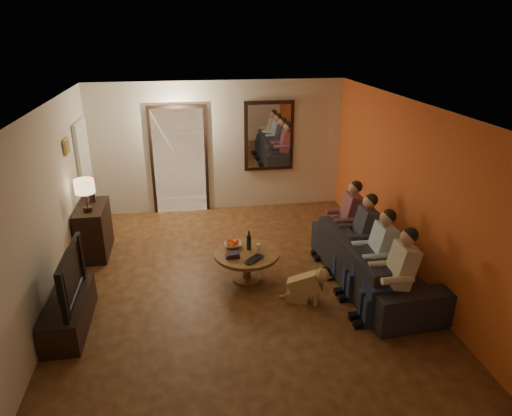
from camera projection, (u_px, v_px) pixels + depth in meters
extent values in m
cube|color=#461F13|center=(239.00, 282.00, 6.82)|extent=(5.00, 6.00, 0.01)
cube|color=white|center=(237.00, 106.00, 5.85)|extent=(5.00, 6.00, 0.01)
cube|color=beige|center=(219.00, 147.00, 9.08)|extent=(5.00, 0.02, 2.60)
cube|color=beige|center=(286.00, 335.00, 3.59)|extent=(5.00, 0.02, 2.60)
cube|color=beige|center=(49.00, 212.00, 5.96)|extent=(0.02, 6.00, 2.60)
cube|color=beige|center=(407.00, 191.00, 6.71)|extent=(0.02, 6.00, 2.60)
cube|color=#D35624|center=(406.00, 191.00, 6.71)|extent=(0.01, 6.00, 2.60)
cube|color=#FFE0A5|center=(180.00, 162.00, 9.04)|extent=(1.00, 0.06, 2.10)
cube|color=black|center=(180.00, 162.00, 9.03)|extent=(1.12, 0.04, 2.22)
cube|color=silver|center=(193.00, 168.00, 9.13)|extent=(0.45, 0.03, 1.70)
cube|color=black|center=(269.00, 136.00, 9.12)|extent=(1.00, 0.05, 1.40)
cube|color=white|center=(269.00, 136.00, 9.09)|extent=(0.86, 0.02, 1.26)
cube|color=white|center=(86.00, 178.00, 8.18)|extent=(0.06, 0.85, 2.04)
cube|color=#B28C33|center=(66.00, 146.00, 6.95)|extent=(0.03, 0.28, 0.24)
cube|color=brown|center=(67.00, 146.00, 6.95)|extent=(0.01, 0.22, 0.18)
cube|color=black|center=(94.00, 230.00, 7.53)|extent=(0.45, 0.95, 0.84)
cube|color=black|center=(69.00, 313.00, 5.73)|extent=(0.45, 1.26, 0.42)
imported|color=black|center=(63.00, 276.00, 5.53)|extent=(1.13, 0.15, 0.65)
imported|color=black|center=(373.00, 261.00, 6.65)|extent=(2.58, 1.16, 0.74)
cylinder|color=#59301A|center=(247.00, 266.00, 6.81)|extent=(1.21, 1.21, 0.45)
imported|color=white|center=(233.00, 245.00, 6.88)|extent=(0.26, 0.26, 0.06)
cylinder|color=silver|center=(258.00, 247.00, 6.78)|extent=(0.06, 0.06, 0.10)
imported|color=black|center=(256.00, 260.00, 6.47)|extent=(0.39, 0.38, 0.03)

